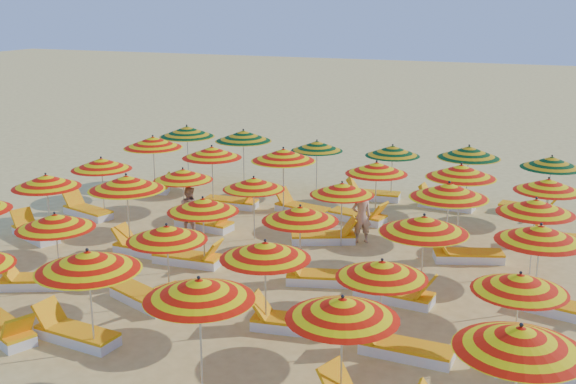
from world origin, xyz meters
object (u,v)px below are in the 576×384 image
(umbrella_33, at_px, (393,151))
(lounger_8, at_px, (292,323))
(umbrella_8, at_px, (167,233))
(umbrella_10, at_px, (382,269))
(umbrella_9, at_px, (265,250))
(lounger_1, at_px, (5,330))
(lounger_26, at_px, (372,195))
(lounger_20, at_px, (467,255))
(lounger_11, at_px, (35,233))
(umbrella_5, at_px, (520,338))
(umbrella_21, at_px, (342,189))
(umbrella_29, at_px, (548,185))
(umbrella_34, at_px, (469,152))
(umbrella_24, at_px, (153,142))
(lounger_12, at_px, (145,248))
(beachgoer_b, at_px, (189,210))
(beachgoer_a, at_px, (361,216))
(umbrella_30, at_px, (187,131))
(lounger_13, at_px, (189,258))
(umbrella_27, at_px, (377,168))
(lounger_15, at_px, (396,295))
(umbrella_16, at_px, (424,224))
(umbrella_31, at_px, (243,136))
(lounger_28, at_px, (530,209))
(lounger_21, at_px, (145,189))
(lounger_14, at_px, (322,277))
(umbrella_22, at_px, (449,191))
(umbrella_11, at_px, (520,283))
(umbrella_28, at_px, (461,171))
(lounger_18, at_px, (205,224))
(umbrella_17, at_px, (540,234))
(umbrella_32, at_px, (317,146))
(umbrella_2, at_px, (88,261))
(umbrella_35, at_px, (552,162))
(lounger_7, at_px, (144,297))
(lounger_27, at_px, (445,203))
(umbrella_15, at_px, (300,214))
(umbrella_19, at_px, (183,175))
(umbrella_7, at_px, (55,221))
(lounger_9, at_px, (404,349))
(lounger_23, at_px, (301,208))
(umbrella_20, at_px, (254,183))
(lounger_6, at_px, (38,281))
(lounger_19, at_px, (325,237))
(umbrella_4, at_px, (342,308))
(umbrella_14, at_px, (203,205))
(lounger_16, at_px, (564,309))
(lounger_10, at_px, (542,367))
(umbrella_26, at_px, (283,155))
(lounger_24, at_px, (359,216))

(umbrella_33, xyz_separation_m, lounger_8, (0.54, -10.09, -1.49))
(umbrella_8, xyz_separation_m, umbrella_10, (4.74, -0.31, -0.01))
(umbrella_9, bearing_deg, lounger_1, -154.10)
(lounger_26, bearing_deg, lounger_20, 122.63)
(lounger_11, bearing_deg, umbrella_5, -177.99)
(umbrella_21, bearing_deg, lounger_26, 95.83)
(umbrella_29, relative_size, umbrella_34, 0.77)
(umbrella_24, height_order, lounger_12, umbrella_24)
(beachgoer_b, xyz_separation_m, beachgoer_a, (4.71, 0.99, 0.06))
(lounger_26, bearing_deg, beachgoer_a, 95.56)
(umbrella_30, relative_size, lounger_13, 1.38)
(umbrella_27, height_order, lounger_15, umbrella_27)
(umbrella_16, relative_size, umbrella_31, 0.81)
(umbrella_31, height_order, lounger_28, umbrella_31)
(umbrella_27, distance_m, lounger_21, 8.30)
(lounger_14, bearing_deg, umbrella_22, -148.42)
(umbrella_8, height_order, umbrella_27, umbrella_27)
(umbrella_5, relative_size, lounger_26, 1.37)
(umbrella_11, bearing_deg, umbrella_28, 106.77)
(umbrella_5, xyz_separation_m, lounger_18, (-9.13, 7.54, -1.61))
(umbrella_8, bearing_deg, umbrella_11, 0.00)
(umbrella_17, height_order, umbrella_32, umbrella_17)
(umbrella_2, relative_size, umbrella_35, 1.24)
(umbrella_8, height_order, lounger_28, umbrella_8)
(lounger_7, height_order, lounger_27, same)
(umbrella_15, distance_m, umbrella_28, 5.69)
(umbrella_19, relative_size, umbrella_31, 0.82)
(umbrella_16, xyz_separation_m, umbrella_17, (2.31, 0.46, -0.06))
(umbrella_19, bearing_deg, umbrella_7, -93.41)
(beachgoer_a, bearing_deg, lounger_9, 81.35)
(umbrella_24, height_order, lounger_23, umbrella_24)
(umbrella_20, bearing_deg, umbrella_35, 35.34)
(lounger_1, height_order, lounger_6, same)
(umbrella_5, bearing_deg, umbrella_10, 138.45)
(umbrella_17, relative_size, umbrella_28, 0.79)
(lounger_8, distance_m, lounger_19, 5.40)
(umbrella_34, height_order, beachgoer_a, umbrella_34)
(umbrella_4, relative_size, lounger_7, 1.30)
(umbrella_14, distance_m, lounger_11, 5.63)
(umbrella_19, xyz_separation_m, lounger_16, (10.30, -2.24, -1.42))
(lounger_14, relative_size, lounger_28, 1.01)
(umbrella_15, distance_m, lounger_10, 6.18)
(umbrella_26, distance_m, lounger_13, 5.22)
(umbrella_27, xyz_separation_m, beachgoer_a, (0.09, -1.74, -0.95))
(lounger_13, distance_m, lounger_14, 3.47)
(umbrella_8, relative_size, lounger_24, 1.25)
(umbrella_19, bearing_deg, lounger_6, -99.90)
(umbrella_11, height_order, umbrella_26, umbrella_26)
(umbrella_2, xyz_separation_m, lounger_23, (0.37, 9.82, -1.65))
(lounger_18, relative_size, lounger_19, 0.98)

